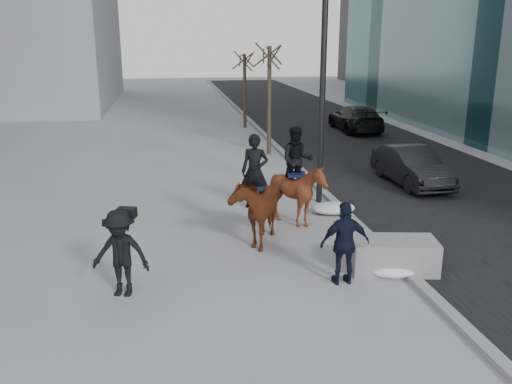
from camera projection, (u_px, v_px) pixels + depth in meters
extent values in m
plane|color=gray|center=(265.00, 274.00, 11.67)|extent=(120.00, 120.00, 0.00)
cube|color=black|center=(389.00, 162.00, 22.25)|extent=(8.00, 90.00, 0.01)
cube|color=gray|center=(294.00, 164.00, 21.61)|extent=(0.25, 90.00, 0.12)
cube|color=gray|center=(394.00, 255.00, 11.73)|extent=(1.94, 1.21, 0.72)
imported|color=black|center=(412.00, 166.00, 18.63)|extent=(1.50, 3.98, 1.30)
imported|color=black|center=(356.00, 118.00, 29.40)|extent=(1.99, 4.83, 1.40)
imported|color=#49220E|center=(256.00, 208.00, 13.32)|extent=(1.61, 2.27, 1.75)
imported|color=black|center=(255.00, 171.00, 13.22)|extent=(0.78, 0.64, 1.83)
cube|color=#0F1B39|center=(255.00, 186.00, 13.33)|extent=(0.65, 0.69, 0.06)
imported|color=#47220E|center=(298.00, 194.00, 14.51)|extent=(1.62, 1.77, 1.75)
imported|color=black|center=(297.00, 160.00, 14.41)|extent=(0.97, 0.81, 1.82)
cube|color=#0E1434|center=(297.00, 174.00, 14.52)|extent=(0.55, 0.62, 0.06)
imported|color=black|center=(345.00, 243.00, 11.01)|extent=(1.03, 0.44, 1.75)
cylinder|color=#ED540D|center=(335.00, 222.00, 11.45)|extent=(0.04, 0.18, 0.07)
imported|color=black|center=(121.00, 253.00, 10.49)|extent=(1.27, 0.94, 1.75)
cube|color=black|center=(127.00, 213.00, 10.55)|extent=(0.41, 0.31, 0.20)
cylinder|color=black|center=(324.00, 52.00, 15.58)|extent=(0.18, 0.18, 9.00)
ellipsoid|color=silver|center=(334.00, 208.00, 15.64)|extent=(1.25, 0.80, 0.32)
ellipsoid|color=silver|center=(303.00, 178.00, 19.10)|extent=(1.17, 0.75, 0.30)
ellipsoid|color=silver|center=(394.00, 269.00, 11.56)|extent=(1.10, 0.70, 0.28)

